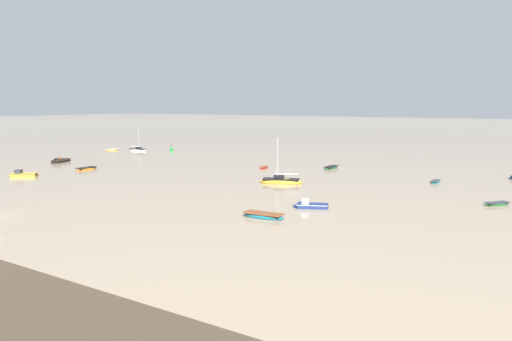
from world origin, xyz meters
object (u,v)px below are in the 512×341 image
(rowboat_moored_2, at_px, (86,169))
(motorboat_moored_2, at_px, (59,161))
(rowboat_moored_3, at_px, (435,182))
(rowboat_moored_6, at_px, (264,216))
(rowboat_moored_4, at_px, (497,204))
(rowboat_moored_5, at_px, (112,150))
(rowboat_moored_7, at_px, (331,168))
(channel_buoy, at_px, (171,149))
(motorboat_moored_1, at_px, (307,206))
(sailboat_moored_0, at_px, (281,181))
(motorboat_moored_0, at_px, (20,175))
(rowboat_moored_0, at_px, (264,167))
(sailboat_moored_1, at_px, (138,150))

(rowboat_moored_2, height_order, motorboat_moored_2, motorboat_moored_2)
(rowboat_moored_3, distance_m, rowboat_moored_6, 34.92)
(rowboat_moored_3, relative_size, motorboat_moored_2, 0.60)
(rowboat_moored_4, height_order, rowboat_moored_5, rowboat_moored_5)
(rowboat_moored_7, relative_size, channel_buoy, 1.88)
(rowboat_moored_5, relative_size, rowboat_moored_6, 0.77)
(motorboat_moored_1, bearing_deg, channel_buoy, -59.78)
(rowboat_moored_4, relative_size, rowboat_moored_5, 0.91)
(rowboat_moored_4, distance_m, sailboat_moored_0, 29.47)
(rowboat_moored_5, relative_size, motorboat_moored_2, 0.70)
(motorboat_moored_1, distance_m, rowboat_moored_2, 48.97)
(motorboat_moored_0, distance_m, rowboat_moored_3, 66.84)
(motorboat_moored_1, distance_m, rowboat_moored_4, 22.83)
(channel_buoy, bearing_deg, motorboat_moored_1, -35.45)
(rowboat_moored_0, distance_m, sailboat_moored_0, 17.21)
(rowboat_moored_2, xyz_separation_m, rowboat_moored_6, (46.62, -14.26, 0.02))
(rowboat_moored_3, bearing_deg, motorboat_moored_1, -16.30)
(rowboat_moored_2, bearing_deg, rowboat_moored_7, -55.50)
(motorboat_moored_2, distance_m, rowboat_moored_6, 63.06)
(sailboat_moored_0, relative_size, sailboat_moored_1, 1.19)
(motorboat_moored_0, height_order, rowboat_moored_2, motorboat_moored_0)
(rowboat_moored_0, xyz_separation_m, channel_buoy, (-36.99, 15.34, 0.33))
(rowboat_moored_5, distance_m, sailboat_moored_1, 7.17)
(rowboat_moored_7, bearing_deg, rowboat_moored_2, 126.44)
(sailboat_moored_0, bearing_deg, rowboat_moored_7, -111.75)
(rowboat_moored_0, distance_m, motorboat_moored_2, 42.89)
(channel_buoy, bearing_deg, rowboat_moored_7, -10.85)
(rowboat_moored_7, xyz_separation_m, sailboat_moored_1, (-55.17, 4.53, 0.08))
(rowboat_moored_4, relative_size, rowboat_moored_7, 0.77)
(motorboat_moored_1, relative_size, rowboat_moored_2, 1.03)
(motorboat_moored_1, bearing_deg, rowboat_moored_7, -95.64)
(channel_buoy, bearing_deg, sailboat_moored_1, -147.40)
(channel_buoy, bearing_deg, rowboat_moored_5, -153.35)
(rowboat_moored_4, bearing_deg, rowboat_moored_5, 115.59)
(rowboat_moored_7, distance_m, sailboat_moored_1, 55.35)
(sailboat_moored_1, bearing_deg, rowboat_moored_7, -9.64)
(rowboat_moored_0, bearing_deg, motorboat_moored_1, 25.73)
(rowboat_moored_0, xyz_separation_m, rowboat_moored_2, (-26.38, -19.18, 0.05))
(rowboat_moored_5, distance_m, rowboat_moored_7, 61.96)
(motorboat_moored_2, bearing_deg, rowboat_moored_4, 71.65)
(rowboat_moored_2, distance_m, rowboat_moored_4, 67.15)
(rowboat_moored_4, xyz_separation_m, sailboat_moored_1, (-84.78, 23.98, 0.12))
(channel_buoy, bearing_deg, sailboat_moored_0, -30.72)
(motorboat_moored_0, xyz_separation_m, motorboat_moored_2, (-11.35, 15.34, -0.03))
(rowboat_moored_2, bearing_deg, rowboat_moored_6, -106.71)
(rowboat_moored_0, height_order, channel_buoy, channel_buoy)
(motorboat_moored_0, xyz_separation_m, motorboat_moored_1, (50.78, 3.84, -0.03))
(sailboat_moored_0, bearing_deg, rowboat_moored_0, -72.25)
(rowboat_moored_5, xyz_separation_m, channel_buoy, (14.03, 7.04, 0.31))
(rowboat_moored_2, distance_m, rowboat_moored_6, 48.75)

